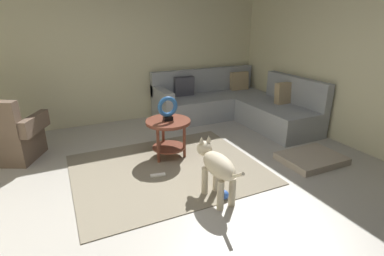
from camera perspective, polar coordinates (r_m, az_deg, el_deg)
ground_plane at (r=3.25m, az=-2.75°, el=-14.56°), size 6.00×6.00×0.10m
wall_back at (r=5.53m, az=-15.26°, el=14.88°), size 6.00×0.12×2.70m
area_rug at (r=3.83m, az=-4.75°, el=-7.87°), size 2.30×1.90×0.01m
sectional_couch at (r=5.60m, az=8.14°, el=4.42°), size 2.20×2.25×0.88m
armchair at (r=4.61m, az=-31.73°, el=-1.64°), size 0.98×0.89×0.88m
side_table at (r=3.99m, az=-4.59°, el=-0.17°), size 0.60×0.60×0.54m
torus_sculpture at (r=3.89m, az=-4.71°, el=3.89°), size 0.28×0.08×0.33m
dog_bed_mat at (r=4.30m, az=22.01°, el=-5.47°), size 0.80×0.60×0.09m
dog at (r=3.09m, az=4.75°, el=-7.32°), size 0.24×0.85×0.63m
dog_toy_ball at (r=3.24m, az=6.22°, el=-12.68°), size 0.10×0.10×0.10m
dog_toy_rope at (r=3.66m, az=-6.61°, el=-9.03°), size 0.19×0.08×0.05m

